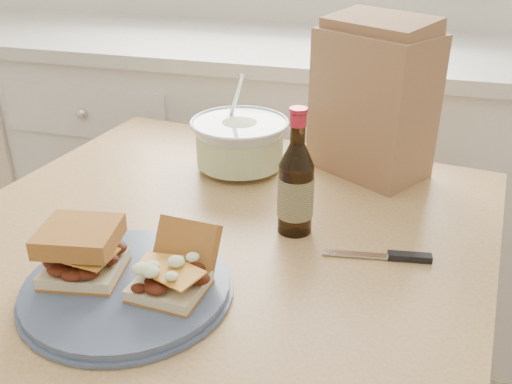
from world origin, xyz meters
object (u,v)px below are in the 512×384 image
(coleslaw_bowl, at_px, (240,145))
(beer_bottle, at_px, (296,187))
(paper_bag, at_px, (373,104))
(plate, at_px, (127,288))
(dining_table, at_px, (213,287))

(coleslaw_bowl, bearing_deg, beer_bottle, -52.70)
(paper_bag, bearing_deg, plate, -86.45)
(plate, bearing_deg, paper_bag, 61.71)
(plate, relative_size, beer_bottle, 1.34)
(plate, distance_m, beer_bottle, 0.33)
(dining_table, bearing_deg, paper_bag, 62.97)
(dining_table, height_order, plate, plate)
(dining_table, xyz_separation_m, paper_bag, (0.24, 0.35, 0.27))
(dining_table, xyz_separation_m, coleslaw_bowl, (-0.03, 0.28, 0.17))
(coleslaw_bowl, bearing_deg, paper_bag, 14.24)
(plate, bearing_deg, beer_bottle, 51.68)
(dining_table, height_order, coleslaw_bowl, coleslaw_bowl)
(dining_table, relative_size, coleslaw_bowl, 4.98)
(plate, bearing_deg, dining_table, 73.58)
(paper_bag, bearing_deg, coleslaw_bowl, -133.93)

